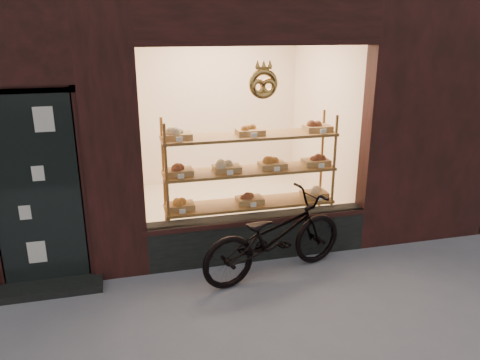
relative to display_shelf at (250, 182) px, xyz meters
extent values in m
cube|color=black|center=(0.00, -0.42, -0.57)|extent=(2.70, 0.25, 0.55)
cube|color=black|center=(-2.45, -0.49, 0.25)|extent=(0.90, 0.04, 2.15)
cube|color=black|center=(-2.45, -0.65, -0.81)|extent=(1.15, 0.35, 0.08)
torus|color=gold|center=(0.00, -0.53, 1.30)|extent=(0.33, 0.07, 0.33)
cube|color=brown|center=(0.00, 0.00, -0.80)|extent=(2.20, 0.45, 0.04)
cube|color=brown|center=(0.00, 0.00, -0.30)|extent=(2.20, 0.45, 0.03)
cube|color=brown|center=(0.00, 0.00, 0.15)|extent=(2.20, 0.45, 0.04)
cube|color=brown|center=(0.00, 0.00, 0.60)|extent=(2.20, 0.45, 0.04)
cylinder|color=brown|center=(-1.07, -0.19, 0.00)|extent=(0.04, 0.04, 1.70)
cylinder|color=brown|center=(1.07, -0.19, 0.00)|extent=(0.04, 0.04, 1.70)
cylinder|color=brown|center=(-1.07, 0.20, 0.00)|extent=(0.04, 0.04, 1.70)
cylinder|color=brown|center=(1.07, 0.20, 0.00)|extent=(0.04, 0.04, 1.70)
cube|color=#AC7646|center=(-0.90, 0.00, -0.24)|extent=(0.34, 0.24, 0.07)
sphere|color=#AE582B|center=(-0.90, 0.00, -0.16)|extent=(0.11, 0.11, 0.11)
cube|color=white|center=(-0.90, -0.18, -0.24)|extent=(0.07, 0.01, 0.05)
cube|color=#AC7646|center=(0.00, 0.00, -0.24)|extent=(0.34, 0.24, 0.07)
sphere|color=brown|center=(0.00, 0.00, -0.16)|extent=(0.11, 0.11, 0.11)
cube|color=white|center=(0.00, -0.18, -0.24)|extent=(0.07, 0.01, 0.05)
cube|color=#AC7646|center=(0.90, 0.00, -0.24)|extent=(0.34, 0.24, 0.07)
sphere|color=#CBAD8B|center=(0.90, 0.00, -0.16)|extent=(0.11, 0.11, 0.11)
cube|color=white|center=(0.90, -0.18, -0.24)|extent=(0.08, 0.01, 0.05)
cube|color=#AC7646|center=(-0.90, 0.00, 0.21)|extent=(0.34, 0.24, 0.07)
sphere|color=brown|center=(-0.90, 0.00, 0.29)|extent=(0.11, 0.11, 0.11)
cube|color=white|center=(-0.90, -0.18, 0.21)|extent=(0.07, 0.01, 0.06)
cube|color=#AC7646|center=(-0.30, 0.00, 0.21)|extent=(0.34, 0.24, 0.07)
sphere|color=#CBAD8B|center=(-0.30, 0.00, 0.29)|extent=(0.11, 0.11, 0.11)
cube|color=white|center=(-0.30, -0.18, 0.21)|extent=(0.08, 0.01, 0.06)
cube|color=#AC7646|center=(0.30, 0.00, 0.21)|extent=(0.34, 0.24, 0.07)
sphere|color=#AE582B|center=(0.30, 0.00, 0.29)|extent=(0.11, 0.11, 0.11)
cube|color=white|center=(0.30, -0.18, 0.21)|extent=(0.07, 0.01, 0.06)
cube|color=#AC7646|center=(0.90, 0.00, 0.21)|extent=(0.34, 0.24, 0.07)
sphere|color=brown|center=(0.90, 0.00, 0.29)|extent=(0.11, 0.11, 0.11)
cube|color=white|center=(0.90, -0.18, 0.21)|extent=(0.08, 0.01, 0.06)
cube|color=#AC7646|center=(-0.90, 0.00, 0.66)|extent=(0.34, 0.24, 0.07)
sphere|color=#CBAD8B|center=(-0.90, 0.00, 0.74)|extent=(0.11, 0.11, 0.11)
cube|color=white|center=(-0.90, -0.18, 0.66)|extent=(0.07, 0.01, 0.06)
cube|color=#AC7646|center=(0.00, 0.00, 0.66)|extent=(0.34, 0.24, 0.07)
sphere|color=#AE582B|center=(0.00, 0.00, 0.74)|extent=(0.11, 0.11, 0.11)
cube|color=white|center=(0.00, -0.18, 0.66)|extent=(0.07, 0.01, 0.06)
cube|color=#AC7646|center=(0.90, 0.00, 0.66)|extent=(0.34, 0.24, 0.07)
sphere|color=brown|center=(0.90, 0.00, 0.74)|extent=(0.11, 0.11, 0.11)
cube|color=white|center=(0.90, -0.18, 0.66)|extent=(0.08, 0.01, 0.06)
imported|color=black|center=(0.05, -0.88, -0.37)|extent=(1.92, 1.09, 0.96)
camera|label=1|loc=(-1.51, -5.48, 1.90)|focal=35.00mm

